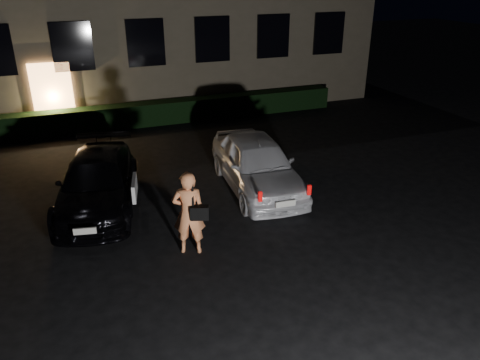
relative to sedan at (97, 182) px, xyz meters
name	(u,v)px	position (x,y,z in m)	size (l,w,h in m)	color
ground	(259,274)	(2.65, -4.18, -0.64)	(80.00, 80.00, 0.00)	black
hedge	(153,113)	(2.65, 6.32, -0.22)	(15.00, 0.70, 0.85)	black
sedan	(97,182)	(0.00, 0.00, 0.00)	(2.67, 4.69, 1.28)	black
hatch	(257,164)	(4.12, -0.50, 0.09)	(2.02, 4.39, 1.46)	white
man	(189,213)	(1.60, -2.91, 0.29)	(0.78, 0.65, 1.85)	#FF955B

